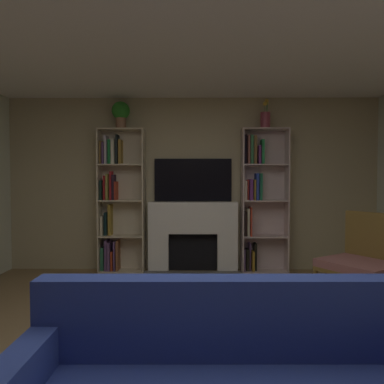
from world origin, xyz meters
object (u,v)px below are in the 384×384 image
(fireplace, at_px, (193,235))
(coffee_table, at_px, (224,331))
(tv, at_px, (193,180))
(vase_with_flowers, at_px, (265,119))
(bookshelf_left, at_px, (117,201))
(armchair, at_px, (365,259))
(potted_plant, at_px, (121,113))
(bookshelf_right, at_px, (259,199))

(fireplace, bearing_deg, coffee_table, -85.73)
(tv, bearing_deg, vase_with_flowers, -6.62)
(tv, xyz_separation_m, bookshelf_left, (-1.12, -0.06, -0.31))
(armchair, relative_size, coffee_table, 1.11)
(bookshelf_left, xyz_separation_m, armchair, (2.88, -1.58, -0.50))
(tv, relative_size, potted_plant, 2.92)
(armchair, distance_m, coffee_table, 2.07)
(bookshelf_left, relative_size, potted_plant, 5.35)
(tv, height_order, potted_plant, potted_plant)
(armchair, bearing_deg, bookshelf_left, 151.22)
(tv, xyz_separation_m, bookshelf_right, (0.96, -0.07, -0.27))
(fireplace, height_order, armchair, fireplace)
(fireplace, xyz_separation_m, vase_with_flowers, (1.04, -0.03, 1.68))
(potted_plant, bearing_deg, armchair, -28.59)
(tv, relative_size, armchair, 1.14)
(armchair, xyz_separation_m, coffee_table, (-1.55, -1.36, -0.17))
(armchair, bearing_deg, coffee_table, -138.74)
(bookshelf_right, xyz_separation_m, armchair, (0.81, -1.58, -0.54))
(coffee_table, bearing_deg, bookshelf_left, 114.38)
(bookshelf_right, height_order, potted_plant, potted_plant)
(vase_with_flowers, bearing_deg, coffee_table, -105.85)
(bookshelf_right, bearing_deg, potted_plant, -178.45)
(tv, bearing_deg, coffee_table, -85.85)
(armchair, height_order, coffee_table, armchair)
(bookshelf_left, bearing_deg, armchair, -28.78)
(fireplace, height_order, vase_with_flowers, vase_with_flowers)
(coffee_table, bearing_deg, bookshelf_right, 75.87)
(tv, bearing_deg, potted_plant, -173.40)
(fireplace, relative_size, vase_with_flowers, 3.28)
(vase_with_flowers, bearing_deg, bookshelf_right, 145.62)
(fireplace, bearing_deg, potted_plant, -178.10)
(fireplace, xyz_separation_m, potted_plant, (-1.04, -0.03, 1.77))
(bookshelf_left, relative_size, vase_with_flowers, 4.90)
(bookshelf_left, distance_m, coffee_table, 3.30)
(vase_with_flowers, bearing_deg, fireplace, 178.08)
(fireplace, xyz_separation_m, tv, (0.00, 0.09, 0.80))
(tv, distance_m, bookshelf_right, 1.00)
(fireplace, height_order, bookshelf_left, bookshelf_left)
(potted_plant, bearing_deg, coffee_table, -66.50)
(bookshelf_right, distance_m, armchair, 1.86)
(fireplace, bearing_deg, vase_with_flowers, -1.92)
(vase_with_flowers, xyz_separation_m, armchair, (0.73, -1.53, -1.69))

